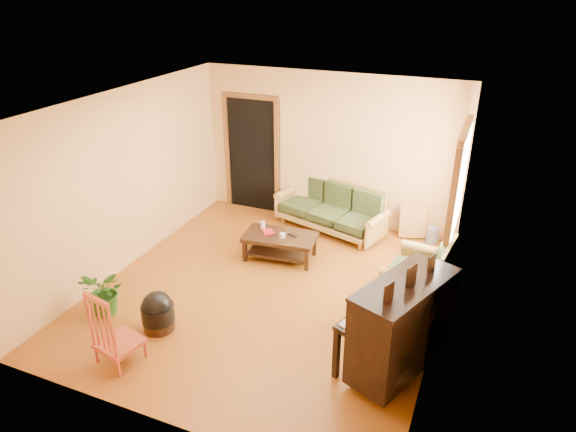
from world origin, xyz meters
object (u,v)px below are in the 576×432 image
at_px(armchair, 417,270).
at_px(red_chair, 117,326).
at_px(piano, 401,328).
at_px(potted_plant, 105,292).
at_px(footstool, 158,315).
at_px(ceramic_crock, 432,235).
at_px(coffee_table, 280,247).
at_px(sofa, 330,208).

height_order(armchair, red_chair, red_chair).
bearing_deg(piano, potted_plant, -152.37).
relative_size(footstool, ceramic_crock, 1.56).
xyz_separation_m(coffee_table, piano, (2.19, -1.80, 0.37)).
relative_size(coffee_table, ceramic_crock, 4.21).
bearing_deg(armchair, sofa, 144.52).
xyz_separation_m(sofa, red_chair, (-1.13, -4.05, 0.06)).
xyz_separation_m(armchair, potted_plant, (-3.60, -1.85, -0.14)).
bearing_deg(potted_plant, footstool, -0.34).
bearing_deg(red_chair, coffee_table, 87.58).
height_order(sofa, coffee_table, sofa).
bearing_deg(coffee_table, armchair, -9.00).
height_order(coffee_table, ceramic_crock, coffee_table).
bearing_deg(sofa, coffee_table, -91.47).
bearing_deg(potted_plant, coffee_table, 55.65).
distance_m(footstool, potted_plant, 0.81).
bearing_deg(ceramic_crock, potted_plant, -134.71).
bearing_deg(ceramic_crock, sofa, -172.77).
bearing_deg(ceramic_crock, piano, -88.29).
height_order(sofa, ceramic_crock, sofa).
bearing_deg(coffee_table, piano, -39.44).
distance_m(sofa, potted_plant, 3.89).
xyz_separation_m(coffee_table, armchair, (2.11, -0.33, 0.26)).
bearing_deg(footstool, coffee_table, 72.58).
distance_m(coffee_table, armchair, 2.15).
bearing_deg(sofa, red_chair, -89.34).
bearing_deg(ceramic_crock, armchair, -89.52).
bearing_deg(ceramic_crock, red_chair, -123.56).
bearing_deg(potted_plant, piano, 5.91).
height_order(armchair, ceramic_crock, armchair).
relative_size(sofa, red_chair, 2.03).
bearing_deg(ceramic_crock, footstool, -127.47).
bearing_deg(armchair, piano, -80.08).
xyz_separation_m(footstool, ceramic_crock, (2.78, 3.62, -0.06)).
bearing_deg(sofa, armchair, -25.98).
bearing_deg(coffee_table, footstool, -107.42).
bearing_deg(piano, armchair, 114.93).
bearing_deg(potted_plant, armchair, 27.18).
height_order(sofa, red_chair, red_chair).
distance_m(coffee_table, red_chair, 2.93).
relative_size(piano, ceramic_crock, 4.99).
height_order(piano, red_chair, piano).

